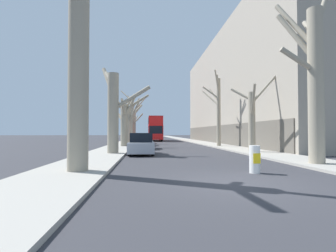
{
  "coord_description": "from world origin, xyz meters",
  "views": [
    {
      "loc": [
        -2.72,
        -7.96,
        1.54
      ],
      "look_at": [
        0.93,
        35.56,
        2.64
      ],
      "focal_mm": 28.0,
      "sensor_mm": 36.0,
      "label": 1
    }
  ],
  "objects_px": {
    "street_tree_left_0": "(79,62)",
    "parked_car_0": "(141,144)",
    "street_tree_left_2": "(125,120)",
    "parked_car_3": "(144,139)",
    "street_tree_right_0": "(314,75)",
    "street_tree_right_1": "(253,117)",
    "parked_car_2": "(143,140)",
    "street_tree_left_4": "(132,117)",
    "double_decker_bus": "(155,128)",
    "street_tree_right_2": "(218,109)",
    "street_tree_left_1": "(114,110)",
    "street_tree_left_5": "(134,124)",
    "traffic_bollard": "(255,159)",
    "street_tree_left_3": "(129,122)",
    "parked_car_1": "(143,142)"
  },
  "relations": [
    {
      "from": "street_tree_right_1",
      "to": "parked_car_1",
      "type": "bearing_deg",
      "value": 144.5
    },
    {
      "from": "street_tree_left_3",
      "to": "parked_car_1",
      "type": "relative_size",
      "value": 1.42
    },
    {
      "from": "street_tree_left_2",
      "to": "street_tree_left_5",
      "type": "height_order",
      "value": "street_tree_left_5"
    },
    {
      "from": "street_tree_right_1",
      "to": "street_tree_left_5",
      "type": "bearing_deg",
      "value": 106.21
    },
    {
      "from": "street_tree_right_0",
      "to": "street_tree_right_1",
      "type": "relative_size",
      "value": 1.42
    },
    {
      "from": "street_tree_left_1",
      "to": "street_tree_left_5",
      "type": "distance_m",
      "value": 36.3
    },
    {
      "from": "street_tree_right_1",
      "to": "traffic_bollard",
      "type": "relative_size",
      "value": 6.16
    },
    {
      "from": "street_tree_right_0",
      "to": "street_tree_right_2",
      "type": "xyz_separation_m",
      "value": [
        -0.13,
        16.02,
        -0.15
      ]
    },
    {
      "from": "street_tree_right_0",
      "to": "traffic_bollard",
      "type": "distance_m",
      "value": 5.61
    },
    {
      "from": "street_tree_left_5",
      "to": "street_tree_right_2",
      "type": "xyz_separation_m",
      "value": [
        10.16,
        -27.26,
        0.86
      ]
    },
    {
      "from": "street_tree_left_1",
      "to": "street_tree_right_1",
      "type": "xyz_separation_m",
      "value": [
        10.26,
        0.43,
        -0.45
      ]
    },
    {
      "from": "street_tree_right_0",
      "to": "parked_car_1",
      "type": "distance_m",
      "value": 16.06
    },
    {
      "from": "street_tree_left_0",
      "to": "parked_car_3",
      "type": "distance_m",
      "value": 27.36
    },
    {
      "from": "parked_car_3",
      "to": "street_tree_right_1",
      "type": "bearing_deg",
      "value": -65.21
    },
    {
      "from": "street_tree_left_3",
      "to": "street_tree_left_4",
      "type": "xyz_separation_m",
      "value": [
        0.0,
        9.71,
        1.35
      ]
    },
    {
      "from": "street_tree_left_2",
      "to": "street_tree_left_1",
      "type": "bearing_deg",
      "value": -90.13
    },
    {
      "from": "street_tree_left_4",
      "to": "street_tree_right_1",
      "type": "distance_m",
      "value": 28.76
    },
    {
      "from": "street_tree_left_3",
      "to": "street_tree_right_1",
      "type": "distance_m",
      "value": 19.97
    },
    {
      "from": "street_tree_left_0",
      "to": "double_decker_bus",
      "type": "distance_m",
      "value": 39.37
    },
    {
      "from": "parked_car_0",
      "to": "parked_car_1",
      "type": "relative_size",
      "value": 1.01
    },
    {
      "from": "street_tree_right_1",
      "to": "traffic_bollard",
      "type": "bearing_deg",
      "value": -112.41
    },
    {
      "from": "street_tree_left_3",
      "to": "parked_car_1",
      "type": "height_order",
      "value": "street_tree_left_3"
    },
    {
      "from": "street_tree_left_5",
      "to": "parked_car_0",
      "type": "relative_size",
      "value": 1.65
    },
    {
      "from": "street_tree_left_0",
      "to": "parked_car_0",
      "type": "relative_size",
      "value": 2.45
    },
    {
      "from": "traffic_bollard",
      "to": "street_tree_left_0",
      "type": "bearing_deg",
      "value": 177.23
    },
    {
      "from": "street_tree_left_3",
      "to": "street_tree_right_1",
      "type": "xyz_separation_m",
      "value": [
        10.38,
        -17.06,
        -0.25
      ]
    },
    {
      "from": "street_tree_right_0",
      "to": "street_tree_right_2",
      "type": "distance_m",
      "value": 16.02
    },
    {
      "from": "street_tree_left_0",
      "to": "street_tree_left_3",
      "type": "height_order",
      "value": "street_tree_left_0"
    },
    {
      "from": "street_tree_left_2",
      "to": "street_tree_left_5",
      "type": "relative_size",
      "value": 0.84
    },
    {
      "from": "street_tree_right_1",
      "to": "parked_car_2",
      "type": "xyz_separation_m",
      "value": [
        -8.31,
        11.95,
        -2.04
      ]
    },
    {
      "from": "street_tree_left_1",
      "to": "street_tree_left_2",
      "type": "relative_size",
      "value": 1.13
    },
    {
      "from": "street_tree_left_1",
      "to": "street_tree_left_2",
      "type": "height_order",
      "value": "street_tree_left_1"
    },
    {
      "from": "street_tree_left_2",
      "to": "parked_car_3",
      "type": "relative_size",
      "value": 1.26
    },
    {
      "from": "street_tree_left_3",
      "to": "double_decker_bus",
      "type": "distance_m",
      "value": 13.63
    },
    {
      "from": "street_tree_left_5",
      "to": "street_tree_right_1",
      "type": "xyz_separation_m",
      "value": [
        10.43,
        -35.86,
        -0.53
      ]
    },
    {
      "from": "street_tree_left_2",
      "to": "street_tree_right_1",
      "type": "bearing_deg",
      "value": -41.31
    },
    {
      "from": "parked_car_2",
      "to": "traffic_bollard",
      "type": "distance_m",
      "value": 21.77
    },
    {
      "from": "street_tree_right_0",
      "to": "parked_car_2",
      "type": "relative_size",
      "value": 2.31
    },
    {
      "from": "parked_car_3",
      "to": "street_tree_left_5",
      "type": "bearing_deg",
      "value": 96.76
    },
    {
      "from": "street_tree_left_2",
      "to": "double_decker_bus",
      "type": "distance_m",
      "value": 21.44
    },
    {
      "from": "street_tree_left_5",
      "to": "traffic_bollard",
      "type": "xyz_separation_m",
      "value": [
        6.57,
        -45.23,
        -2.7
      ]
    },
    {
      "from": "street_tree_left_2",
      "to": "traffic_bollard",
      "type": "relative_size",
      "value": 5.49
    },
    {
      "from": "parked_car_1",
      "to": "parked_car_2",
      "type": "height_order",
      "value": "parked_car_2"
    },
    {
      "from": "street_tree_left_2",
      "to": "traffic_bollard",
      "type": "xyz_separation_m",
      "value": [
        6.37,
        -18.36,
        -2.31
      ]
    },
    {
      "from": "double_decker_bus",
      "to": "parked_car_3",
      "type": "distance_m",
      "value": 12.38
    },
    {
      "from": "parked_car_0",
      "to": "parked_car_3",
      "type": "bearing_deg",
      "value": 90.0
    },
    {
      "from": "parked_car_2",
      "to": "street_tree_left_3",
      "type": "bearing_deg",
      "value": 112.06
    },
    {
      "from": "street_tree_left_4",
      "to": "parked_car_0",
      "type": "xyz_separation_m",
      "value": [
        2.07,
        -27.22,
        -3.6
      ]
    },
    {
      "from": "parked_car_2",
      "to": "traffic_bollard",
      "type": "height_order",
      "value": "parked_car_2"
    },
    {
      "from": "parked_car_2",
      "to": "street_tree_right_2",
      "type": "bearing_deg",
      "value": -22.58
    }
  ]
}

